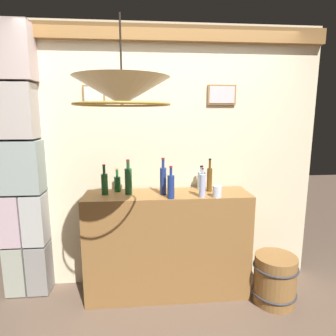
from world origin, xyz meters
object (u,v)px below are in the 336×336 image
object	(u,v)px
liquor_bottle_rum	(209,179)
liquor_bottle_vodka	(163,180)
wooden_barrel	(275,279)
liquor_bottle_rye	(201,180)
liquor_bottle_port	(117,183)
liquor_bottle_brandy	(105,183)
pendant_lamp	(122,92)
glass_tumbler_rocks	(217,191)
liquor_bottle_sherry	(128,180)
liquor_bottle_bourbon	(171,186)
liquor_bottle_amaro	(202,185)

from	to	relation	value
liquor_bottle_rum	liquor_bottle_vodka	bearing A→B (deg)	-170.52
liquor_bottle_vodka	wooden_barrel	bearing A→B (deg)	-11.35
liquor_bottle_rye	liquor_bottle_port	xyz separation A→B (m)	(-0.81, -0.02, -0.01)
liquor_bottle_brandy	liquor_bottle_vodka	bearing A→B (deg)	-4.64
liquor_bottle_rye	pendant_lamp	distance (m)	1.37
liquor_bottle_vodka	glass_tumbler_rocks	world-z (taller)	liquor_bottle_vodka
liquor_bottle_vodka	glass_tumbler_rocks	bearing A→B (deg)	-15.27
liquor_bottle_brandy	wooden_barrel	world-z (taller)	liquor_bottle_brandy
liquor_bottle_brandy	liquor_bottle_sherry	xyz separation A→B (m)	(0.22, -0.00, 0.02)
liquor_bottle_vodka	liquor_bottle_bourbon	distance (m)	0.15
liquor_bottle_amaro	liquor_bottle_port	bearing A→B (deg)	160.89
liquor_bottle_brandy	liquor_bottle_amaro	size ratio (longest dim) A/B	1.06
liquor_bottle_bourbon	liquor_bottle_rum	size ratio (longest dim) A/B	0.91
liquor_bottle_vodka	wooden_barrel	world-z (taller)	liquor_bottle_vodka
glass_tumbler_rocks	pendant_lamp	xyz separation A→B (m)	(-0.77, -0.61, 0.80)
liquor_bottle_vodka	liquor_bottle_rye	xyz separation A→B (m)	(0.39, 0.16, -0.04)
glass_tumbler_rocks	liquor_bottle_port	bearing A→B (deg)	163.10
liquor_bottle_amaro	liquor_bottle_bourbon	xyz separation A→B (m)	(-0.28, -0.01, 0.00)
liquor_bottle_vodka	wooden_barrel	xyz separation A→B (m)	(1.02, -0.21, -0.92)
glass_tumbler_rocks	liquor_bottle_sherry	bearing A→B (deg)	168.01
liquor_bottle_brandy	liquor_bottle_bourbon	size ratio (longest dim) A/B	0.97
pendant_lamp	wooden_barrel	xyz separation A→B (m)	(1.32, 0.53, -1.64)
liquor_bottle_brandy	liquor_bottle_amaro	xyz separation A→B (m)	(0.87, -0.16, 0.00)
liquor_bottle_bourbon	pendant_lamp	bearing A→B (deg)	-120.73
glass_tumbler_rocks	liquor_bottle_brandy	bearing A→B (deg)	170.29
liquor_bottle_rye	liquor_bottle_amaro	world-z (taller)	liquor_bottle_amaro
liquor_bottle_vodka	liquor_bottle_sherry	world-z (taller)	liquor_bottle_vodka
liquor_bottle_rye	wooden_barrel	world-z (taller)	liquor_bottle_rye
liquor_bottle_brandy	liquor_bottle_rum	size ratio (longest dim) A/B	0.89
liquor_bottle_sherry	liquor_bottle_rye	bearing A→B (deg)	10.05
liquor_bottle_amaro	pendant_lamp	size ratio (longest dim) A/B	0.45
liquor_bottle_bourbon	wooden_barrel	size ratio (longest dim) A/B	0.63
glass_tumbler_rocks	wooden_barrel	size ratio (longest dim) A/B	0.23
liquor_bottle_sherry	liquor_bottle_bourbon	size ratio (longest dim) A/B	1.12
liquor_bottle_vodka	liquor_bottle_rye	distance (m)	0.42
liquor_bottle_rye	liquor_bottle_sherry	distance (m)	0.72
liquor_bottle_rum	wooden_barrel	xyz separation A→B (m)	(0.58, -0.28, -0.91)
liquor_bottle_rye	pendant_lamp	size ratio (longest dim) A/B	0.39
glass_tumbler_rocks	wooden_barrel	xyz separation A→B (m)	(0.55, -0.08, -0.84)
wooden_barrel	liquor_bottle_port	bearing A→B (deg)	166.44
glass_tumbler_rocks	liquor_bottle_vodka	bearing A→B (deg)	164.73
liquor_bottle_rum	wooden_barrel	bearing A→B (deg)	-25.94
liquor_bottle_amaro	wooden_barrel	bearing A→B (deg)	-7.05
liquor_bottle_rye	glass_tumbler_rocks	distance (m)	0.31
liquor_bottle_vodka	liquor_bottle_rum	world-z (taller)	liquor_bottle_vodka
liquor_bottle_sherry	glass_tumbler_rocks	bearing A→B (deg)	-11.99
pendant_lamp	liquor_bottle_vodka	bearing A→B (deg)	67.75
liquor_bottle_rum	pendant_lamp	world-z (taller)	pendant_lamp
liquor_bottle_bourbon	liquor_bottle_rum	distance (m)	0.44
liquor_bottle_rye	liquor_bottle_port	size ratio (longest dim) A/B	1.04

